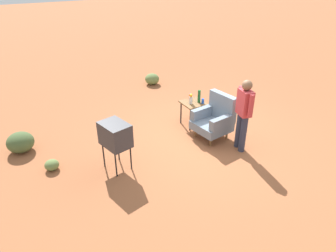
# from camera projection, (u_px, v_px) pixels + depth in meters

# --- Properties ---
(ground_plane) EXTENTS (60.00, 60.00, 0.00)m
(ground_plane) POSITION_uv_depth(u_px,v_px,m) (203.00, 137.00, 7.40)
(ground_plane) COLOR #A05B38
(armchair) EXTENTS (0.87, 0.88, 1.06)m
(armchair) POSITION_uv_depth(u_px,v_px,m) (215.00, 118.00, 7.20)
(armchair) COLOR brown
(armchair) RESTS_ON ground
(side_table) EXTENTS (0.56, 0.56, 0.63)m
(side_table) POSITION_uv_depth(u_px,v_px,m) (193.00, 106.00, 7.72)
(side_table) COLOR black
(side_table) RESTS_ON ground
(tv_on_stand) EXTENTS (0.69, 0.57, 1.03)m
(tv_on_stand) POSITION_uv_depth(u_px,v_px,m) (115.00, 135.00, 5.95)
(tv_on_stand) COLOR black
(tv_on_stand) RESTS_ON ground
(person_standing) EXTENTS (0.56, 0.30, 1.64)m
(person_standing) POSITION_uv_depth(u_px,v_px,m) (244.00, 111.00, 6.52)
(person_standing) COLOR #2D3347
(person_standing) RESTS_ON ground
(soda_can_blue) EXTENTS (0.07, 0.07, 0.12)m
(soda_can_blue) POSITION_uv_depth(u_px,v_px,m) (203.00, 101.00, 7.59)
(soda_can_blue) COLOR blue
(soda_can_blue) RESTS_ON side_table
(bottle_wine_green) EXTENTS (0.07, 0.07, 0.32)m
(bottle_wine_green) POSITION_uv_depth(u_px,v_px,m) (199.00, 96.00, 7.61)
(bottle_wine_green) COLOR #1E5623
(bottle_wine_green) RESTS_ON side_table
(soda_can_red) EXTENTS (0.07, 0.07, 0.12)m
(soda_can_red) POSITION_uv_depth(u_px,v_px,m) (190.00, 97.00, 7.81)
(soda_can_red) COLOR red
(soda_can_red) RESTS_ON side_table
(flower_vase) EXTENTS (0.15, 0.10, 0.27)m
(flower_vase) POSITION_uv_depth(u_px,v_px,m) (191.00, 98.00, 7.54)
(flower_vase) COLOR silver
(flower_vase) RESTS_ON side_table
(shrub_near) EXTENTS (0.48, 0.48, 0.37)m
(shrub_near) POSITION_uv_depth(u_px,v_px,m) (152.00, 79.00, 10.48)
(shrub_near) COLOR olive
(shrub_near) RESTS_ON ground
(shrub_mid) EXTENTS (0.29, 0.29, 0.22)m
(shrub_mid) POSITION_uv_depth(u_px,v_px,m) (52.00, 165.00, 6.21)
(shrub_mid) COLOR olive
(shrub_mid) RESTS_ON ground
(shrub_lone) EXTENTS (0.58, 0.58, 0.45)m
(shrub_lone) POSITION_uv_depth(u_px,v_px,m) (20.00, 142.00, 6.77)
(shrub_lone) COLOR #475B33
(shrub_lone) RESTS_ON ground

